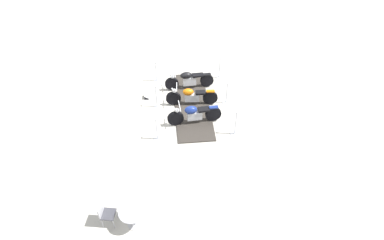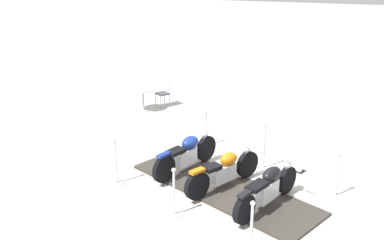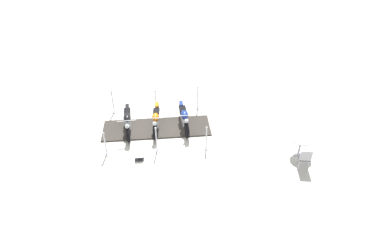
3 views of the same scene
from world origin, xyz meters
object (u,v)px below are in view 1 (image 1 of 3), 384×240
object	(u,v)px
motorcycle_copper	(191,96)
stanchion_right_mid	(157,99)
motorcycle_black	(189,80)
info_placard	(147,97)
stanchion_left_front	(219,70)
motorcycle_navy	(194,114)
stanchion_right_front	(156,74)
cafe_chair_near_table	(106,213)
stanchion_left_mid	(226,97)
cafe_table	(133,214)
stanchion_left_rear	(235,127)
stanchion_right_rear	(157,133)

from	to	relation	value
motorcycle_copper	stanchion_right_mid	xyz separation A→B (m)	(-1.29, 0.70, -0.06)
motorcycle_black	motorcycle_copper	distance (m)	1.18
motorcycle_copper	info_placard	distance (m)	2.09
stanchion_right_mid	info_placard	xyz separation A→B (m)	(-0.08, 0.82, -0.36)
stanchion_left_front	motorcycle_navy	bearing A→B (deg)	-144.65
motorcycle_copper	motorcycle_black	bearing A→B (deg)	-86.16
motorcycle_navy	stanchion_right_mid	distance (m)	1.89
stanchion_right_front	cafe_chair_near_table	bearing A→B (deg)	-130.28
motorcycle_black	info_placard	xyz separation A→B (m)	(-1.93, 0.48, -0.44)
stanchion_left_mid	cafe_table	world-z (taller)	stanchion_left_mid
stanchion_right_front	stanchion_left_rear	bearing A→B (deg)	-80.73
stanchion_left_rear	cafe_table	world-z (taller)	stanchion_left_rear
stanchion_right_mid	stanchion_left_mid	world-z (taller)	stanchion_right_mid
stanchion_left_mid	cafe_table	xyz separation A→B (m)	(-5.87, -3.03, 0.24)
stanchion_left_rear	stanchion_right_front	size ratio (longest dim) A/B	1.07
stanchion_right_mid	stanchion_right_rear	world-z (taller)	stanchion_right_mid
stanchion_left_rear	cafe_chair_near_table	distance (m)	5.65
info_placard	stanchion_left_rear	bearing A→B (deg)	-127.11
motorcycle_navy	stanchion_left_mid	world-z (taller)	stanchion_left_mid
motorcycle_navy	info_placard	distance (m)	2.72
stanchion_left_front	stanchion_right_front	bearing A→B (deg)	151.54
motorcycle_navy	stanchion_left_front	bearing A→B (deg)	-120.49
stanchion_right_mid	cafe_table	world-z (taller)	stanchion_right_mid
stanchion_right_rear	cafe_chair_near_table	distance (m)	3.71
stanchion_left_front	stanchion_right_rear	xyz separation A→B (m)	(-4.49, -1.98, -0.08)
stanchion_left_rear	stanchion_right_rear	distance (m)	3.00
motorcycle_navy	cafe_chair_near_table	distance (m)	5.10
motorcycle_navy	cafe_table	bearing A→B (deg)	58.71
motorcycle_black	stanchion_right_mid	bearing A→B (deg)	35.17
motorcycle_black	stanchion_right_rear	world-z (taller)	stanchion_right_rear
motorcycle_copper	stanchion_left_front	bearing A→B (deg)	-124.56
motorcycle_black	stanchion_right_rear	distance (m)	3.46
stanchion_right_mid	cafe_chair_near_table	world-z (taller)	stanchion_right_mid
info_placard	motorcycle_copper	bearing A→B (deg)	-109.37
stanchion_left_mid	info_placard	size ratio (longest dim) A/B	2.65
stanchion_right_rear	stanchion_left_rear	bearing A→B (deg)	-28.46
stanchion_right_front	info_placard	bearing A→B (deg)	-138.47
motorcycle_black	stanchion_right_rear	xyz separation A→B (m)	(-2.78, -2.05, -0.17)
stanchion_right_rear	info_placard	size ratio (longest dim) A/B	2.60
stanchion_left_rear	cafe_table	distance (m)	5.13
stanchion_left_mid	cafe_table	size ratio (longest dim) A/B	1.33
motorcycle_copper	cafe_chair_near_table	size ratio (longest dim) A/B	2.16
motorcycle_black	cafe_table	world-z (taller)	motorcycle_black
motorcycle_copper	info_placard	bearing A→B (deg)	-15.52
motorcycle_copper	cafe_table	size ratio (longest dim) A/B	2.42
stanchion_left_front	stanchion_right_front	distance (m)	3.00
motorcycle_black	motorcycle_copper	xyz separation A→B (m)	(-0.56, -1.04, -0.02)
motorcycle_copper	motorcycle_navy	xyz separation A→B (m)	(-0.57, -1.05, 0.03)
stanchion_right_mid	cafe_chair_near_table	size ratio (longest dim) A/B	1.29
stanchion_right_rear	info_placard	world-z (taller)	stanchion_right_rear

